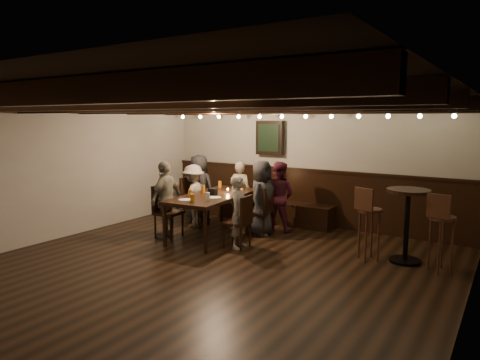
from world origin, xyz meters
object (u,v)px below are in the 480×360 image
Objects in this scene: person_bench_centre at (240,193)px; bar_stool_right at (441,243)px; person_bench_right at (278,196)px; person_left_near at (193,195)px; person_right_near at (262,198)px; chair_left_far at (168,221)px; chair_right_near at (260,220)px; bar_stool_left at (369,233)px; person_bench_left at (199,188)px; dining_table at (214,198)px; high_top_table at (407,215)px; person_left_far at (166,199)px; chair_left_near at (195,211)px; chair_right_far at (238,232)px; person_right_far at (239,212)px.

person_bench_centre reaches higher than bar_stool_right.
person_left_near is at bearing 15.26° from person_bench_right.
person_bench_right is 0.96× the size of person_right_near.
chair_left_far is at bearing 121.48° from person_right_near.
chair_right_near is 0.80× the size of bar_stool_left.
chair_right_near is at bearing 164.47° from person_bench_left.
bar_stool_right is at bearing 159.73° from person_bench_right.
person_left_near is at bearing 149.04° from dining_table.
person_bench_centre is at bearing 90.00° from dining_table.
person_right_near is at bearing 90.00° from person_left_near.
person_bench_centre is 1.16× the size of high_top_table.
bar_stool_right reaches higher than chair_right_near.
bar_stool_right is at bearing 93.54° from person_left_far.
chair_left_near is 1.00m from person_bench_centre.
dining_table is at bearing -162.08° from bar_stool_right.
bar_stool_right reaches higher than chair_right_far.
person_bench_centre is 0.93× the size of person_left_far.
person_bench_right is at bearing 105.52° from chair_left_near.
person_right_far is at bearing 59.04° from person_left_near.
person_left_far reaches higher than person_bench_centre.
chair_right_far is 3.09m from bar_stool_right.
dining_table is 1.54× the size of person_right_near.
person_bench_left is 0.48m from person_left_near.
chair_left_near is 0.81× the size of person_right_far.
person_bench_right is 0.48m from person_right_near.
person_left_far reaches higher than chair_right_far.
chair_left_far is 0.85× the size of high_top_table.
high_top_table is at bearing 40.60° from bar_stool_left.
person_right_near is at bearing 120.96° from person_left_far.
person_left_far is at bearing -149.04° from dining_table.
dining_table is 0.88m from person_left_near.
dining_table is 1.92× the size of high_top_table.
person_left_near is 3.59m from bar_stool_left.
person_right_near is 1.23× the size of bar_stool_left.
person_right_near is at bearing -171.03° from bar_stool_right.
person_left_far is (-0.03, -0.00, 0.41)m from chair_left_far.
chair_right_near is 3.14m from bar_stool_right.
person_right_far is 1.08× the size of bar_stool_right.
person_left_near is (-0.12, 0.89, 0.33)m from chair_left_far.
bar_stool_right is (4.46, 0.75, 0.13)m from chair_left_far.
bar_stool_left is (1.99, -0.81, -0.25)m from person_bench_right.
chair_left_near is at bearing 148.03° from dining_table.
person_right_far is at bearing 90.00° from chair_left_far.
chair_right_far is (0.09, -0.90, -0.01)m from chair_right_near.
chair_right_far is at bearing 90.00° from person_left_far.
person_bench_left is 1.15× the size of person_right_far.
person_left_near reaches higher than chair_left_near.
bar_stool_left reaches higher than chair_left_near.
person_left_near is (-0.79, 0.37, -0.09)m from dining_table.
bar_stool_right is (4.58, -0.14, -0.20)m from person_left_near.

